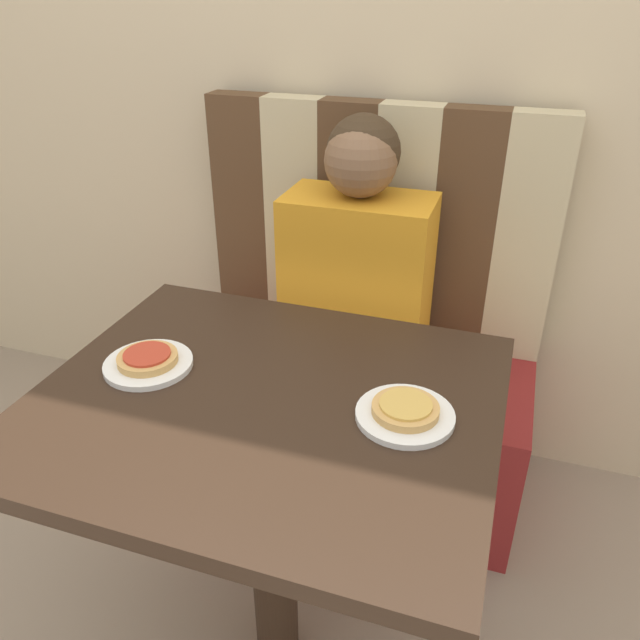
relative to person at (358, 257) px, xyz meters
The scene contains 9 objects.
wall_back 0.60m from the person, 90.00° to the left, with size 7.00×0.05×2.60m.
booth_seat 0.56m from the person, 90.00° to the right, with size 1.03×0.50×0.44m.
booth_backrest 0.21m from the person, 90.00° to the left, with size 1.03×0.08×0.71m.
dining_table 0.66m from the person, 90.00° to the right, with size 0.86×0.73×0.76m.
person is the anchor object (origin of this frame).
plate_left 0.68m from the person, 112.39° to the right, with size 0.18×0.18×0.01m.
plate_right 0.68m from the person, 67.61° to the right, with size 0.18×0.18×0.01m.
pizza_left 0.68m from the person, 112.39° to the right, with size 0.12×0.12×0.02m.
pizza_right 0.68m from the person, 67.61° to the right, with size 0.12×0.12×0.02m.
Camera 1 is at (0.40, -0.86, 1.45)m, focal length 35.00 mm.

